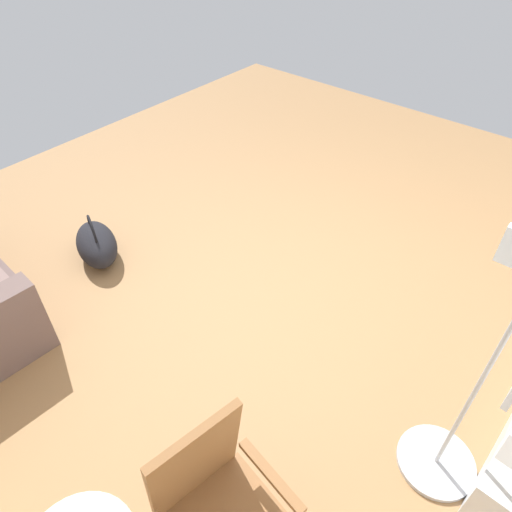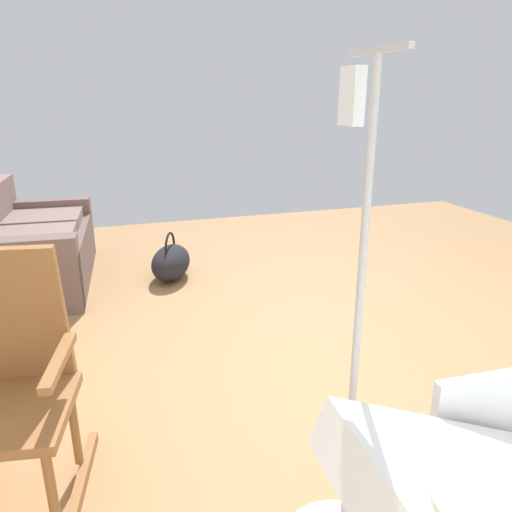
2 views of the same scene
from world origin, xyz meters
The scene contains 4 objects.
ground_plane centered at (0.00, 0.00, 0.00)m, with size 7.20×7.20×0.00m, color #9E7247.
rocking_chair centered at (-0.79, 1.89, 0.50)m, with size 0.83×0.59×1.05m.
duffel_bag centered at (1.53, 0.95, 0.15)m, with size 0.64×0.52×0.43m.
iv_pole centered at (-1.43, 0.78, 0.25)m, with size 0.44×0.44×1.69m.
Camera 1 is at (-1.42, 2.37, 2.66)m, focal length 32.49 mm.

